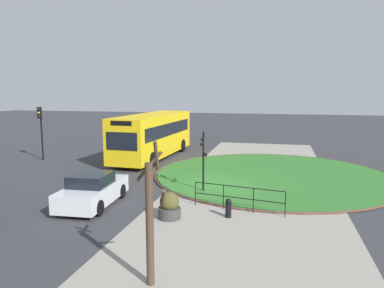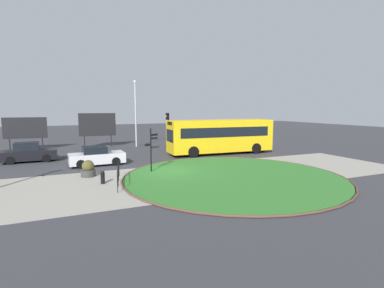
{
  "view_description": "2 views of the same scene",
  "coord_description": "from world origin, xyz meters",
  "px_view_note": "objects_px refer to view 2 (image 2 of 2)",
  "views": [
    {
      "loc": [
        -18.26,
        -3.18,
        4.94
      ],
      "look_at": [
        3.53,
        1.96,
        1.65
      ],
      "focal_mm": 34.48,
      "sensor_mm": 36.0,
      "label": 1
    },
    {
      "loc": [
        -6.21,
        -18.2,
        4.32
      ],
      "look_at": [
        2.73,
        2.48,
        1.5
      ],
      "focal_mm": 27.04,
      "sensor_mm": 36.0,
      "label": 2
    }
  ],
  "objects_px": {
    "signpost_directional": "(152,148)",
    "bus_yellow": "(220,136)",
    "car_far_lane": "(97,157)",
    "billboard_left": "(97,125)",
    "lamppost_tall": "(136,111)",
    "traffic_light_near": "(168,122)",
    "billboard_right": "(25,128)",
    "car_near_lane": "(29,153)",
    "bollard_foreground": "(103,177)",
    "planter_near_signpost": "(88,169)"
  },
  "relations": [
    {
      "from": "signpost_directional",
      "to": "bus_yellow",
      "type": "relative_size",
      "value": 0.3
    },
    {
      "from": "signpost_directional",
      "to": "car_far_lane",
      "type": "distance_m",
      "value": 5.35
    },
    {
      "from": "signpost_directional",
      "to": "billboard_left",
      "type": "relative_size",
      "value": 0.77
    },
    {
      "from": "lamppost_tall",
      "to": "billboard_left",
      "type": "height_order",
      "value": "lamppost_tall"
    },
    {
      "from": "traffic_light_near",
      "to": "billboard_right",
      "type": "bearing_deg",
      "value": -26.2
    },
    {
      "from": "car_far_lane",
      "to": "billboard_right",
      "type": "xyz_separation_m",
      "value": [
        -5.89,
        11.12,
        1.57
      ]
    },
    {
      "from": "signpost_directional",
      "to": "car_near_lane",
      "type": "relative_size",
      "value": 0.74
    },
    {
      "from": "bollard_foreground",
      "to": "car_far_lane",
      "type": "xyz_separation_m",
      "value": [
        0.21,
        5.89,
        0.26
      ]
    },
    {
      "from": "lamppost_tall",
      "to": "billboard_right",
      "type": "distance_m",
      "value": 11.26
    },
    {
      "from": "bus_yellow",
      "to": "billboard_right",
      "type": "distance_m",
      "value": 19.89
    },
    {
      "from": "bollard_foreground",
      "to": "traffic_light_near",
      "type": "height_order",
      "value": "traffic_light_near"
    },
    {
      "from": "car_near_lane",
      "to": "traffic_light_near",
      "type": "height_order",
      "value": "traffic_light_near"
    },
    {
      "from": "bollard_foreground",
      "to": "billboard_right",
      "type": "bearing_deg",
      "value": 108.44
    },
    {
      "from": "bus_yellow",
      "to": "car_near_lane",
      "type": "bearing_deg",
      "value": -5.44
    },
    {
      "from": "bollard_foreground",
      "to": "billboard_left",
      "type": "bearing_deg",
      "value": 85.36
    },
    {
      "from": "signpost_directional",
      "to": "billboard_right",
      "type": "relative_size",
      "value": 0.74
    },
    {
      "from": "bus_yellow",
      "to": "billboard_right",
      "type": "xyz_separation_m",
      "value": [
        -17.23,
        9.92,
        0.52
      ]
    },
    {
      "from": "car_far_lane",
      "to": "bus_yellow",
      "type": "bearing_deg",
      "value": 2.93
    },
    {
      "from": "lamppost_tall",
      "to": "billboard_right",
      "type": "height_order",
      "value": "lamppost_tall"
    },
    {
      "from": "billboard_right",
      "to": "car_near_lane",
      "type": "bearing_deg",
      "value": -79.49
    },
    {
      "from": "car_near_lane",
      "to": "traffic_light_near",
      "type": "bearing_deg",
      "value": 19.13
    },
    {
      "from": "bus_yellow",
      "to": "planter_near_signpost",
      "type": "bearing_deg",
      "value": 24.98
    },
    {
      "from": "car_near_lane",
      "to": "bollard_foreground",
      "type": "bearing_deg",
      "value": -64.84
    },
    {
      "from": "lamppost_tall",
      "to": "billboard_left",
      "type": "relative_size",
      "value": 1.88
    },
    {
      "from": "signpost_directional",
      "to": "traffic_light_near",
      "type": "distance_m",
      "value": 13.88
    },
    {
      "from": "car_far_lane",
      "to": "billboard_left",
      "type": "bearing_deg",
      "value": 80.83
    },
    {
      "from": "car_near_lane",
      "to": "billboard_left",
      "type": "relative_size",
      "value": 1.05
    },
    {
      "from": "bollard_foreground",
      "to": "car_near_lane",
      "type": "relative_size",
      "value": 0.19
    },
    {
      "from": "signpost_directional",
      "to": "lamppost_tall",
      "type": "distance_m",
      "value": 13.78
    },
    {
      "from": "traffic_light_near",
      "to": "planter_near_signpost",
      "type": "relative_size",
      "value": 3.54
    },
    {
      "from": "billboard_right",
      "to": "planter_near_signpost",
      "type": "distance_m",
      "value": 15.74
    },
    {
      "from": "signpost_directional",
      "to": "billboard_right",
      "type": "bearing_deg",
      "value": 120.55
    },
    {
      "from": "traffic_light_near",
      "to": "signpost_directional",
      "type": "bearing_deg",
      "value": 50.83
    },
    {
      "from": "car_near_lane",
      "to": "billboard_left",
      "type": "distance_m",
      "value": 9.23
    },
    {
      "from": "billboard_left",
      "to": "billboard_right",
      "type": "height_order",
      "value": "billboard_left"
    },
    {
      "from": "billboard_right",
      "to": "traffic_light_near",
      "type": "bearing_deg",
      "value": -7.31
    },
    {
      "from": "signpost_directional",
      "to": "lamppost_tall",
      "type": "xyz_separation_m",
      "value": [
        1.93,
        13.46,
        2.23
      ]
    },
    {
      "from": "car_far_lane",
      "to": "traffic_light_near",
      "type": "bearing_deg",
      "value": 41.77
    },
    {
      "from": "car_near_lane",
      "to": "billboard_right",
      "type": "xyz_separation_m",
      "value": [
        -1.01,
        7.47,
        1.53
      ]
    },
    {
      "from": "bus_yellow",
      "to": "bollard_foreground",
      "type": "bearing_deg",
      "value": 34.67
    },
    {
      "from": "bollard_foreground",
      "to": "car_near_lane",
      "type": "distance_m",
      "value": 10.62
    },
    {
      "from": "bollard_foreground",
      "to": "car_far_lane",
      "type": "relative_size",
      "value": 0.19
    },
    {
      "from": "billboard_left",
      "to": "billboard_right",
      "type": "xyz_separation_m",
      "value": [
        -7.0,
        0.67,
        -0.22
      ]
    },
    {
      "from": "bus_yellow",
      "to": "planter_near_signpost",
      "type": "xyz_separation_m",
      "value": [
        -12.19,
        -4.89,
        -1.24
      ]
    },
    {
      "from": "traffic_light_near",
      "to": "billboard_left",
      "type": "distance_m",
      "value": 7.72
    },
    {
      "from": "billboard_right",
      "to": "planter_near_signpost",
      "type": "height_order",
      "value": "billboard_right"
    },
    {
      "from": "signpost_directional",
      "to": "lamppost_tall",
      "type": "height_order",
      "value": "lamppost_tall"
    },
    {
      "from": "billboard_left",
      "to": "traffic_light_near",
      "type": "bearing_deg",
      "value": -11.52
    },
    {
      "from": "bus_yellow",
      "to": "planter_near_signpost",
      "type": "height_order",
      "value": "bus_yellow"
    },
    {
      "from": "bollard_foreground",
      "to": "traffic_light_near",
      "type": "xyz_separation_m",
      "value": [
        8.8,
        14.43,
        2.36
      ]
    }
  ]
}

